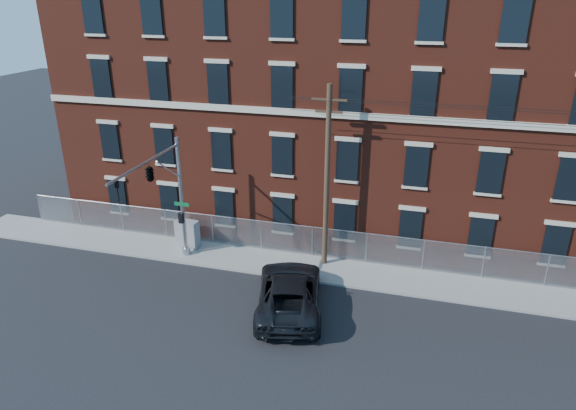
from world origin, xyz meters
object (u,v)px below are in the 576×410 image
Objects in this scene: utility_cabinet at (187,234)px; traffic_signal_mast at (158,182)px; pickup_truck at (289,292)px; utility_pole_near at (327,176)px.

traffic_signal_mast is at bearing -79.51° from utility_cabinet.
traffic_signal_mast reaches higher than pickup_truck.
pickup_truck is at bearing -99.42° from utility_pole_near.
pickup_truck is (-0.77, -4.66, -4.44)m from utility_pole_near.
traffic_signal_mast is 1.08× the size of pickup_truck.
traffic_signal_mast is 5.46m from utility_cabinet.
utility_pole_near is at bearing 23.14° from traffic_signal_mast.
utility_pole_near reaches higher than pickup_truck.
traffic_signal_mast is 0.70× the size of utility_pole_near.
pickup_truck is 3.85× the size of utility_cabinet.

